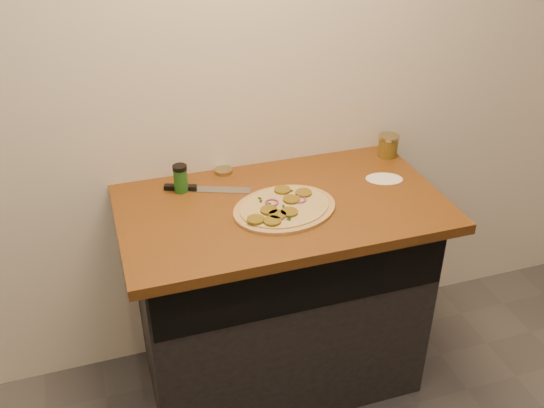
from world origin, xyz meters
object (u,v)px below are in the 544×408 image
object	(u,v)px
chefs_knife	(200,189)
salsa_jar	(388,146)
pizza	(284,208)
spice_shaker	(181,178)

from	to	relation	value
chefs_knife	salsa_jar	world-z (taller)	salsa_jar
pizza	salsa_jar	xyz separation A→B (m)	(0.56, 0.29, 0.04)
pizza	chefs_knife	xyz separation A→B (m)	(-0.26, 0.24, -0.00)
spice_shaker	chefs_knife	bearing A→B (deg)	-11.31
salsa_jar	spice_shaker	xyz separation A→B (m)	(-0.89, -0.03, 0.01)
pizza	spice_shaker	xyz separation A→B (m)	(-0.33, 0.25, 0.05)
salsa_jar	pizza	bearing A→B (deg)	-152.95
chefs_knife	spice_shaker	world-z (taller)	spice_shaker
salsa_jar	spice_shaker	size ratio (longest dim) A/B	0.85
pizza	chefs_knife	world-z (taller)	pizza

